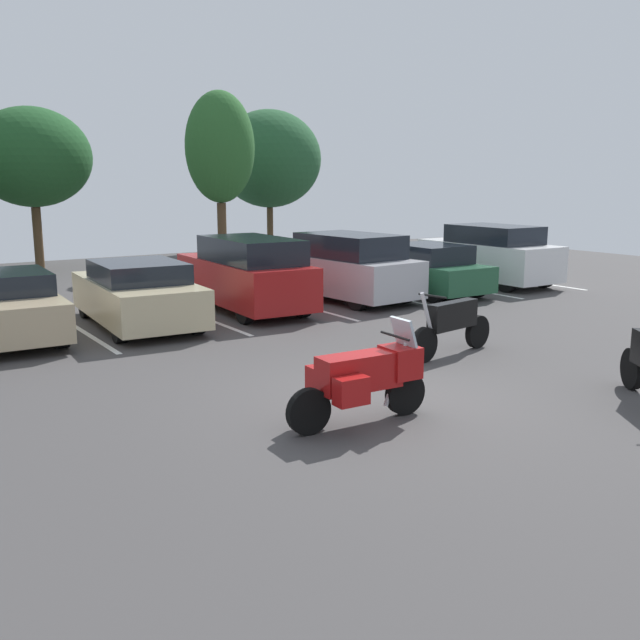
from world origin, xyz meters
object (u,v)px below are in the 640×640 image
(motorcycle_touring, at_px, (365,376))
(car_silver, at_px, (345,267))
(car_tan, at_px, (3,305))
(motorcycle_second, at_px, (452,324))
(car_red, at_px, (246,274))
(car_white, at_px, (489,255))
(car_champagne, at_px, (137,294))
(car_green, at_px, (423,269))

(motorcycle_touring, bearing_deg, car_silver, 55.78)
(car_tan, bearing_deg, motorcycle_second, -43.02)
(car_red, distance_m, car_white, 8.56)
(car_white, bearing_deg, motorcycle_second, -140.97)
(motorcycle_second, distance_m, car_silver, 6.57)
(car_champagne, relative_size, car_silver, 0.98)
(car_green, xyz_separation_m, car_white, (3.05, 0.31, 0.22))
(motorcycle_touring, xyz_separation_m, car_champagne, (-0.29, 8.00, 0.07))
(motorcycle_second, relative_size, car_tan, 0.48)
(car_tan, xyz_separation_m, car_champagne, (2.75, -0.34, 0.04))
(motorcycle_touring, height_order, car_champagne, car_champagne)
(car_tan, bearing_deg, car_silver, 0.01)
(motorcycle_second, height_order, car_champagne, car_champagne)
(motorcycle_second, height_order, car_silver, car_silver)
(car_red, bearing_deg, car_silver, -0.65)
(car_champagne, xyz_separation_m, car_green, (8.44, -0.08, -0.03))
(car_red, bearing_deg, motorcycle_second, -80.89)
(car_champagne, bearing_deg, car_white, 1.11)
(car_silver, height_order, car_white, car_white)
(car_silver, bearing_deg, car_red, 179.35)
(car_champagne, height_order, car_green, car_champagne)
(car_silver, xyz_separation_m, car_green, (2.47, -0.43, -0.19))
(motorcycle_second, bearing_deg, motorcycle_touring, -150.04)
(car_champagne, xyz_separation_m, car_red, (2.93, 0.38, 0.20))
(car_champagne, height_order, car_silver, car_silver)
(car_red, xyz_separation_m, car_white, (8.56, -0.15, -0.01))
(car_tan, xyz_separation_m, car_red, (5.68, 0.04, 0.24))
(car_champagne, bearing_deg, car_silver, 3.28)
(car_tan, relative_size, car_champagne, 1.04)
(motorcycle_touring, bearing_deg, car_champagne, 92.09)
(car_champagne, bearing_deg, car_red, 7.32)
(car_red, relative_size, car_white, 1.07)
(car_tan, height_order, car_white, car_white)
(motorcycle_second, height_order, car_green, car_green)
(car_red, bearing_deg, motorcycle_touring, -107.48)
(motorcycle_second, distance_m, car_tan, 9.15)
(motorcycle_touring, bearing_deg, car_green, 44.17)
(car_red, relative_size, car_silver, 1.05)
(car_champagne, xyz_separation_m, car_white, (11.49, 0.22, 0.19))
(motorcycle_touring, relative_size, motorcycle_second, 0.95)
(motorcycle_touring, relative_size, car_champagne, 0.47)
(motorcycle_touring, distance_m, car_tan, 8.88)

